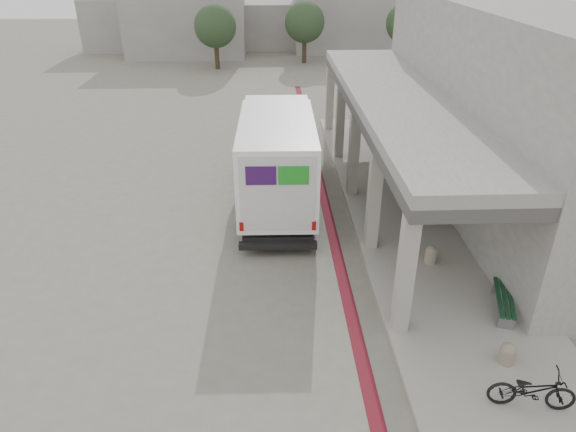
{
  "coord_description": "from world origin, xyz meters",
  "views": [
    {
      "loc": [
        -1.13,
        -13.56,
        8.7
      ],
      "look_at": [
        -0.58,
        -0.17,
        1.6
      ],
      "focal_mm": 32.0,
      "sensor_mm": 36.0,
      "label": 1
    }
  ],
  "objects_px": {
    "bicycle_black": "(532,390)",
    "fedex_truck": "(277,156)",
    "bench": "(504,301)",
    "utility_cabinet": "(416,194)"
  },
  "relations": [
    {
      "from": "bench",
      "to": "fedex_truck",
      "type": "bearing_deg",
      "value": 146.55
    },
    {
      "from": "bench",
      "to": "utility_cabinet",
      "type": "height_order",
      "value": "utility_cabinet"
    },
    {
      "from": "fedex_truck",
      "to": "utility_cabinet",
      "type": "bearing_deg",
      "value": -7.27
    },
    {
      "from": "fedex_truck",
      "to": "utility_cabinet",
      "type": "height_order",
      "value": "fedex_truck"
    },
    {
      "from": "bicycle_black",
      "to": "bench",
      "type": "bearing_deg",
      "value": -4.12
    },
    {
      "from": "fedex_truck",
      "to": "utility_cabinet",
      "type": "xyz_separation_m",
      "value": [
        5.1,
        -0.75,
        -1.27
      ]
    },
    {
      "from": "fedex_truck",
      "to": "bicycle_black",
      "type": "distance_m",
      "value": 11.43
    },
    {
      "from": "utility_cabinet",
      "to": "bench",
      "type": "bearing_deg",
      "value": -87.56
    },
    {
      "from": "bicycle_black",
      "to": "fedex_truck",
      "type": "bearing_deg",
      "value": 35.82
    },
    {
      "from": "fedex_truck",
      "to": "bench",
      "type": "bearing_deg",
      "value": -49.26
    }
  ]
}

